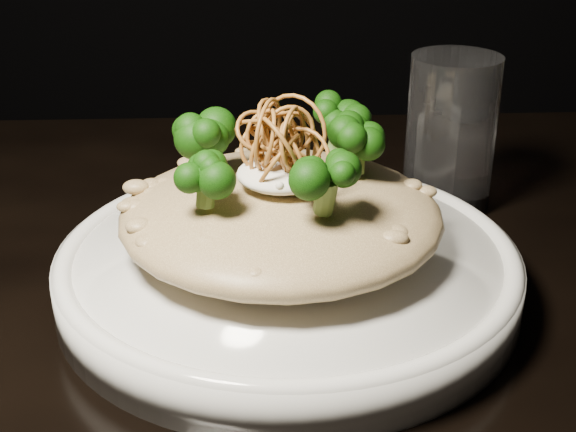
% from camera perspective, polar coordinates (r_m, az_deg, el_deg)
% --- Properties ---
extents(table, '(1.10, 0.80, 0.75)m').
position_cam_1_polar(table, '(0.55, 1.80, -14.88)').
color(table, black).
rests_on(table, ground).
extents(plate, '(0.30, 0.30, 0.03)m').
position_cam_1_polar(plate, '(0.52, -0.00, -3.93)').
color(plate, white).
rests_on(plate, table).
extents(risotto, '(0.21, 0.21, 0.05)m').
position_cam_1_polar(risotto, '(0.51, -0.49, 0.10)').
color(risotto, brown).
rests_on(risotto, plate).
extents(broccoli, '(0.15, 0.15, 0.05)m').
position_cam_1_polar(broccoli, '(0.49, 0.24, 5.32)').
color(broccoli, black).
rests_on(broccoli, risotto).
extents(cheese, '(0.06, 0.06, 0.02)m').
position_cam_1_polar(cheese, '(0.49, -0.43, 3.03)').
color(cheese, white).
rests_on(cheese, risotto).
extents(shallots, '(0.05, 0.05, 0.03)m').
position_cam_1_polar(shallots, '(0.48, -0.70, 5.88)').
color(shallots, brown).
rests_on(shallots, cheese).
extents(drinking_glass, '(0.09, 0.09, 0.12)m').
position_cam_1_polar(drinking_glass, '(0.64, 11.49, 5.78)').
color(drinking_glass, silver).
rests_on(drinking_glass, table).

